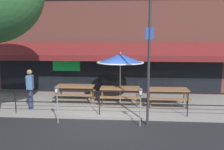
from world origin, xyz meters
name	(u,v)px	position (x,y,z in m)	size (l,w,h in m)	color
ground_plane	(98,120)	(0.00, 0.00, 0.00)	(120.00, 120.00, 0.00)	#232326
patio_deck	(104,104)	(0.00, 2.00, 0.05)	(15.00, 4.00, 0.10)	gray
restaurant_building	(108,20)	(0.00, 4.23, 4.03)	(15.00, 1.60, 8.11)	brown
patio_railing	(99,98)	(0.00, 0.30, 0.80)	(13.84, 0.04, 0.97)	black
picnic_table_left	(75,89)	(-1.39, 2.22, 0.71)	(1.80, 1.42, 0.76)	brown
picnic_table_centre	(120,91)	(0.76, 1.95, 0.71)	(1.80, 1.42, 0.76)	brown
picnic_table_right	(168,92)	(2.90, 1.83, 0.71)	(1.80, 1.42, 0.76)	brown
patio_umbrella_centre	(120,59)	(0.76, 2.03, 2.18)	(2.14, 2.14, 2.38)	#B7B2A8
pedestrian_walking	(30,87)	(-3.05, 0.90, 1.06)	(0.30, 0.61, 1.71)	navy
parking_meter_near	(57,93)	(-1.46, -0.49, 1.15)	(0.15, 0.16, 1.42)	gray
parking_meter_far	(140,95)	(1.58, -0.60, 1.15)	(0.15, 0.16, 1.42)	gray
street_sign_pole	(149,61)	(1.86, -0.45, 2.36)	(0.28, 0.09, 4.60)	#2D2D33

